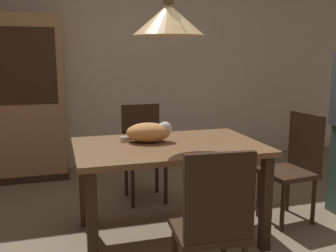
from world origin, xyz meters
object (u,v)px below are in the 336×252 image
(dining_table, at_px, (168,157))
(hutch_bookcase, at_px, (13,102))
(chair_right_side, at_px, (295,162))
(chair_near_front, at_px, (213,222))
(pendant_lamp, at_px, (169,19))
(cat_sleeping, at_px, (150,132))
(chair_far_back, at_px, (143,148))

(dining_table, distance_m, hutch_bookcase, 2.26)
(chair_right_side, bearing_deg, chair_near_front, -141.98)
(dining_table, height_order, pendant_lamp, pendant_lamp)
(chair_near_front, height_order, pendant_lamp, pendant_lamp)
(cat_sleeping, height_order, pendant_lamp, pendant_lamp)
(cat_sleeping, height_order, hutch_bookcase, hutch_bookcase)
(dining_table, distance_m, chair_right_side, 1.14)
(chair_near_front, bearing_deg, chair_far_back, 89.82)
(hutch_bookcase, bearing_deg, chair_far_back, -37.87)
(chair_near_front, bearing_deg, hutch_bookcase, 114.67)
(hutch_bookcase, bearing_deg, chair_near_front, -65.33)
(chair_right_side, relative_size, hutch_bookcase, 0.50)
(chair_right_side, bearing_deg, cat_sleeping, 175.21)
(chair_right_side, distance_m, pendant_lamp, 1.61)
(dining_table, height_order, hutch_bookcase, hutch_bookcase)
(chair_right_side, relative_size, cat_sleeping, 2.32)
(cat_sleeping, bearing_deg, hutch_bookcase, 123.27)
(pendant_lamp, height_order, hutch_bookcase, pendant_lamp)
(pendant_lamp, bearing_deg, dining_table, -75.96)
(chair_far_back, height_order, cat_sleeping, chair_far_back)
(chair_near_front, relative_size, hutch_bookcase, 0.50)
(chair_far_back, relative_size, pendant_lamp, 0.72)
(chair_far_back, distance_m, chair_near_front, 1.76)
(dining_table, xyz_separation_m, chair_near_front, (-0.01, -0.88, -0.14))
(chair_far_back, xyz_separation_m, hutch_bookcase, (-1.26, 0.98, 0.38))
(chair_right_side, relative_size, pendant_lamp, 0.72)
(chair_near_front, distance_m, hutch_bookcase, 3.04)
(chair_near_front, relative_size, pendant_lamp, 0.72)
(dining_table, relative_size, hutch_bookcase, 0.76)
(chair_near_front, relative_size, cat_sleeping, 2.32)
(dining_table, bearing_deg, chair_near_front, -90.41)
(dining_table, xyz_separation_m, chair_right_side, (1.13, 0.01, -0.14))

